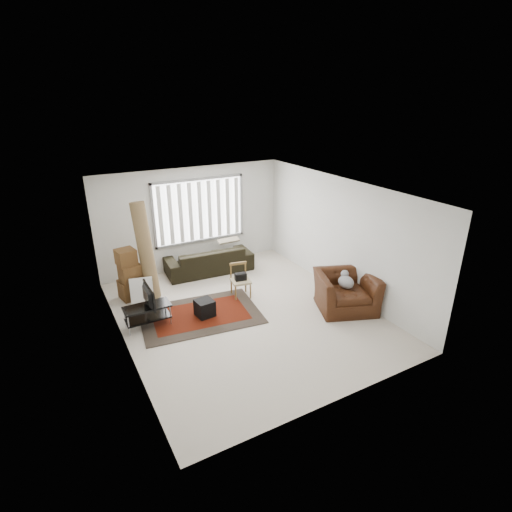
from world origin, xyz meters
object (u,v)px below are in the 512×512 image
at_px(side_chair, 240,279).
at_px(armchair, 346,289).
at_px(moving_boxes, 130,276).
at_px(sofa, 209,256).
at_px(tv_stand, 147,312).

bearing_deg(side_chair, armchair, -33.30).
bearing_deg(moving_boxes, sofa, 12.85).
bearing_deg(moving_boxes, tv_stand, -89.61).
height_order(tv_stand, side_chair, side_chair).
height_order(sofa, armchair, armchair).
xyz_separation_m(tv_stand, armchair, (4.00, -1.38, 0.14)).
bearing_deg(sofa, armchair, 123.61).
relative_size(moving_boxes, sofa, 0.53).
bearing_deg(armchair, sofa, 141.06).
xyz_separation_m(moving_boxes, armchair, (4.01, -2.79, -0.09)).
distance_m(side_chair, armchair, 2.40).
distance_m(moving_boxes, side_chair, 2.53).
distance_m(sofa, armchair, 3.77).
bearing_deg(armchair, tv_stand, -177.39).
xyz_separation_m(tv_stand, side_chair, (2.24, 0.26, 0.10)).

